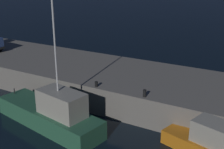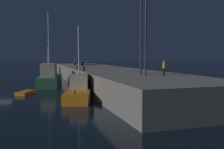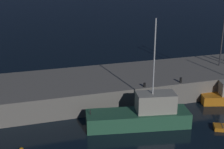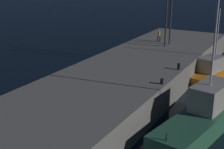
% 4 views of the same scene
% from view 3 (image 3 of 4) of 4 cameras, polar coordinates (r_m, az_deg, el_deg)
% --- Properties ---
extents(pier_quay, '(56.35, 10.25, 2.61)m').
position_cam_3_polar(pier_quay, '(40.17, -1.48, -2.19)').
color(pier_quay, gray).
rests_on(pier_quay, ground).
extents(fishing_boat_white, '(10.93, 4.63, 11.12)m').
position_cam_3_polar(fishing_boat_white, '(33.11, 5.44, -7.16)').
color(fishing_boat_white, '#2D6647').
rests_on(fishing_boat_white, ground).
extents(lamp_post_west, '(0.44, 0.44, 8.84)m').
position_cam_3_polar(lamp_post_west, '(45.55, 19.29, 7.68)').
color(lamp_post_west, '#38383D').
rests_on(lamp_post_west, pier_quay).
extents(bollard_west, '(0.28, 0.28, 0.62)m').
position_cam_3_polar(bollard_west, '(38.54, 12.21, -1.00)').
color(bollard_west, black).
rests_on(bollard_west, pier_quay).
extents(bollard_central, '(0.28, 0.28, 0.48)m').
position_cam_3_polar(bollard_central, '(36.54, 5.85, -1.88)').
color(bollard_central, black).
rests_on(bollard_central, pier_quay).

